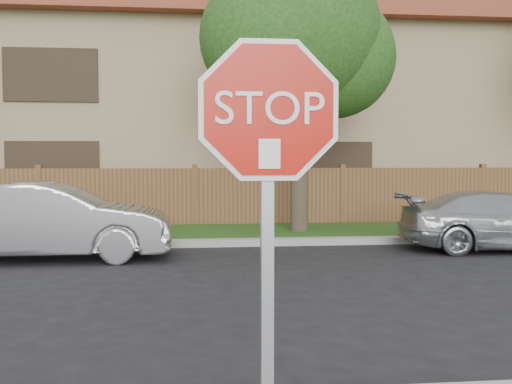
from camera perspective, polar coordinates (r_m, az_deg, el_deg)
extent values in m
cube|color=gray|center=(12.80, -5.71, -4.87)|extent=(70.00, 0.30, 0.15)
cube|color=#1E4714|center=(14.43, -5.77, -3.98)|extent=(70.00, 3.00, 0.12)
cube|color=brown|center=(15.95, -5.83, -0.61)|extent=(70.00, 0.12, 1.60)
cube|color=#A08863|center=(21.54, -5.98, 6.29)|extent=(34.00, 8.00, 6.00)
cube|color=brown|center=(21.95, -6.03, 14.80)|extent=(35.20, 9.20, 0.50)
cube|color=brown|center=(22.07, -6.04, 16.32)|extent=(33.00, 5.50, 0.70)
cylinder|color=#382B21|center=(14.45, 4.17, 3.59)|extent=(0.44, 0.44, 3.92)
sphere|color=#184114|center=(14.76, 4.22, 15.08)|extent=(3.80, 3.80, 3.80)
sphere|color=#184114|center=(15.13, 7.44, 12.62)|extent=(3.00, 3.00, 3.00)
sphere|color=#184114|center=(14.19, 1.24, 14.41)|extent=(3.20, 3.20, 3.20)
cube|color=gray|center=(3.17, 1.06, -8.71)|extent=(0.06, 0.06, 2.30)
cylinder|color=white|center=(3.05, 1.24, 7.80)|extent=(1.01, 0.02, 1.01)
cylinder|color=#B71207|center=(3.04, 1.27, 7.81)|extent=(0.93, 0.02, 0.93)
cube|color=white|center=(3.01, 1.30, 3.66)|extent=(0.11, 0.00, 0.15)
imported|color=#9C9CA0|center=(11.68, -18.89, -2.64)|extent=(4.39, 1.56, 1.44)
imported|color=#9EA1A5|center=(13.18, 22.39, -2.58)|extent=(4.26, 2.07, 1.19)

